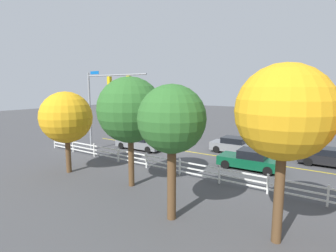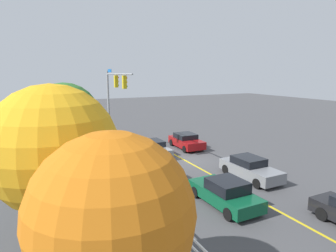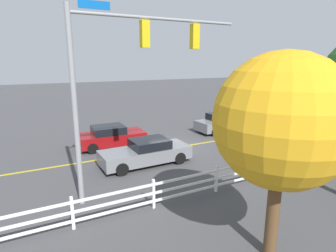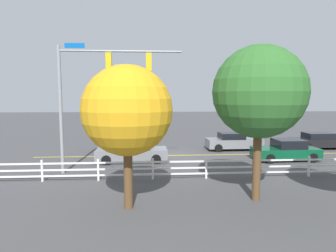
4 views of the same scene
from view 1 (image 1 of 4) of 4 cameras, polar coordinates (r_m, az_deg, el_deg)
ground_plane at (r=25.52m, az=1.20°, el=-5.08°), size 120.00×120.00×0.00m
lane_center_stripe at (r=23.66m, az=9.43°, el=-6.26°), size 28.00×0.16×0.01m
signal_assembly at (r=24.38m, az=-13.90°, el=6.36°), size 7.00×0.38×7.40m
car_0 at (r=25.50m, az=-6.08°, el=-3.64°), size 4.81×1.97×1.35m
car_1 at (r=20.26m, az=17.44°, el=-7.00°), size 4.43×2.09×1.46m
car_2 at (r=24.73m, az=14.47°, el=-4.13°), size 4.55×1.98×1.45m
car_3 at (r=23.44m, az=32.26°, el=-5.89°), size 4.80×1.83×1.37m
car_4 at (r=28.97m, az=-2.33°, el=-2.09°), size 4.18×2.12×1.38m
white_rail_fence at (r=18.83m, az=-1.23°, el=-8.06°), size 26.10×0.10×1.15m
tree_0 at (r=15.49m, az=-8.24°, el=3.43°), size 3.87×3.87×6.57m
tree_1 at (r=11.31m, az=0.82°, el=1.28°), size 3.01×3.01×6.08m
tree_2 at (r=19.29m, az=-21.26°, el=1.73°), size 3.53×3.53×5.67m
tree_4 at (r=10.33m, az=23.93°, el=2.61°), size 3.53×3.53×6.81m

